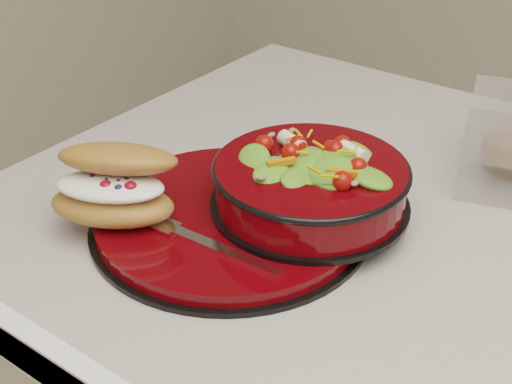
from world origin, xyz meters
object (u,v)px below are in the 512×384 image
Objects in this scene: croissant at (115,186)px; fork at (204,242)px; salad_bowl at (311,179)px; dinner_plate at (230,218)px.

croissant reaches higher than fork.
salad_bowl is 0.13m from fork.
dinner_plate is 2.02× the size of croissant.
salad_bowl is at bearing -22.95° from fork.
fork is (0.10, 0.02, -0.04)m from croissant.
fork is (-0.05, -0.12, -0.03)m from salad_bowl.
salad_bowl is (0.06, 0.06, 0.04)m from dinner_plate.
fork is (0.02, -0.06, 0.01)m from dinner_plate.
fork is at bearing -19.44° from croissant.
croissant reaches higher than dinner_plate.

